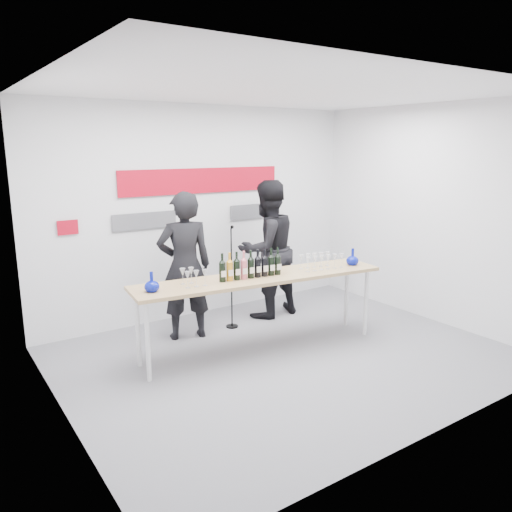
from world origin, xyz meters
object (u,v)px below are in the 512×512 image
Objects in this scene: tasting_table at (261,282)px; mic_stand at (232,297)px; presenter_left at (185,266)px; presenter_right at (267,249)px.

tasting_table is 2.21× the size of mic_stand.
tasting_table is at bearing 137.36° from presenter_left.
tasting_table is at bearing -74.92° from mic_stand.
presenter_left is at bearing -159.87° from mic_stand.
presenter_left reaches higher than mic_stand.
tasting_table is 0.95m from mic_stand.
tasting_table is 1.28m from presenter_right.
presenter_left is (-0.56, 0.88, 0.09)m from tasting_table.
mic_stand is at bearing 89.46° from tasting_table.
presenter_right reaches higher than tasting_table.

